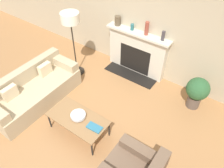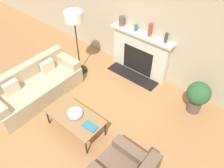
{
  "view_description": "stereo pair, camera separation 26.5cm",
  "coord_description": "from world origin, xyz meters",
  "px_view_note": "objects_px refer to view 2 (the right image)",
  "views": [
    {
      "loc": [
        2.3,
        -1.75,
        3.77
      ],
      "look_at": [
        0.22,
        1.18,
        0.45
      ],
      "focal_mm": 35.0,
      "sensor_mm": 36.0,
      "label": 1
    },
    {
      "loc": [
        2.51,
        -1.58,
        3.77
      ],
      "look_at": [
        0.22,
        1.18,
        0.45
      ],
      "focal_mm": 35.0,
      "sensor_mm": 36.0,
      "label": 2
    }
  ],
  "objects_px": {
    "fireplace": "(140,54)",
    "mantel_vase_center_left": "(136,28)",
    "bowl": "(75,113)",
    "floor_lamp": "(75,23)",
    "coffee_table": "(75,117)",
    "potted_plant": "(198,95)",
    "couch": "(35,87)",
    "mantel_vase_center_right": "(150,30)",
    "mantel_vase_right": "(166,38)",
    "book": "(90,126)",
    "mantel_vase_left": "(122,21)"
  },
  "relations": [
    {
      "from": "mantel_vase_center_left",
      "to": "mantel_vase_right",
      "type": "bearing_deg",
      "value": 0.0
    },
    {
      "from": "mantel_vase_center_left",
      "to": "mantel_vase_center_right",
      "type": "relative_size",
      "value": 0.48
    },
    {
      "from": "book",
      "to": "coffee_table",
      "type": "bearing_deg",
      "value": 176.79
    },
    {
      "from": "couch",
      "to": "mantel_vase_center_right",
      "type": "bearing_deg",
      "value": -33.01
    },
    {
      "from": "couch",
      "to": "potted_plant",
      "type": "xyz_separation_m",
      "value": [
        3.05,
        1.95,
        0.17
      ]
    },
    {
      "from": "bowl",
      "to": "floor_lamp",
      "type": "xyz_separation_m",
      "value": [
        -1.33,
        1.38,
        0.93
      ]
    },
    {
      "from": "mantel_vase_center_right",
      "to": "mantel_vase_right",
      "type": "distance_m",
      "value": 0.42
    },
    {
      "from": "couch",
      "to": "mantel_vase_center_left",
      "type": "height_order",
      "value": "mantel_vase_center_left"
    },
    {
      "from": "potted_plant",
      "to": "fireplace",
      "type": "bearing_deg",
      "value": 168.24
    },
    {
      "from": "mantel_vase_right",
      "to": "potted_plant",
      "type": "height_order",
      "value": "mantel_vase_right"
    },
    {
      "from": "mantel_vase_left",
      "to": "couch",
      "type": "bearing_deg",
      "value": -106.71
    },
    {
      "from": "mantel_vase_center_right",
      "to": "fireplace",
      "type": "bearing_deg",
      "value": -175.8
    },
    {
      "from": "couch",
      "to": "potted_plant",
      "type": "height_order",
      "value": "potted_plant"
    },
    {
      "from": "fireplace",
      "to": "couch",
      "type": "xyz_separation_m",
      "value": [
        -1.31,
        -2.31,
        -0.26
      ]
    },
    {
      "from": "coffee_table",
      "to": "mantel_vase_center_left",
      "type": "bearing_deg",
      "value": 96.93
    },
    {
      "from": "book",
      "to": "mantel_vase_right",
      "type": "xyz_separation_m",
      "value": [
        0.1,
        2.39,
        0.82
      ]
    },
    {
      "from": "fireplace",
      "to": "mantel_vase_center_left",
      "type": "xyz_separation_m",
      "value": [
        -0.19,
        0.01,
        0.66
      ]
    },
    {
      "from": "couch",
      "to": "potted_plant",
      "type": "relative_size",
      "value": 2.72
    },
    {
      "from": "fireplace",
      "to": "floor_lamp",
      "type": "xyz_separation_m",
      "value": [
        -1.23,
        -0.98,
        0.84
      ]
    },
    {
      "from": "couch",
      "to": "mantel_vase_center_left",
      "type": "distance_m",
      "value": 2.74
    },
    {
      "from": "fireplace",
      "to": "bowl",
      "type": "xyz_separation_m",
      "value": [
        0.1,
        -2.36,
        -0.08
      ]
    },
    {
      "from": "couch",
      "to": "coffee_table",
      "type": "height_order",
      "value": "couch"
    },
    {
      "from": "bowl",
      "to": "floor_lamp",
      "type": "relative_size",
      "value": 0.18
    },
    {
      "from": "fireplace",
      "to": "book",
      "type": "relative_size",
      "value": 5.63
    },
    {
      "from": "book",
      "to": "floor_lamp",
      "type": "relative_size",
      "value": 0.18
    },
    {
      "from": "mantel_vase_left",
      "to": "potted_plant",
      "type": "bearing_deg",
      "value": -9.08
    },
    {
      "from": "mantel_vase_center_right",
      "to": "potted_plant",
      "type": "distance_m",
      "value": 1.8
    },
    {
      "from": "bowl",
      "to": "coffee_table",
      "type": "bearing_deg",
      "value": -87.92
    },
    {
      "from": "potted_plant",
      "to": "coffee_table",
      "type": "bearing_deg",
      "value": -128.99
    },
    {
      "from": "fireplace",
      "to": "book",
      "type": "distance_m",
      "value": 2.44
    },
    {
      "from": "couch",
      "to": "bowl",
      "type": "relative_size",
      "value": 7.21
    },
    {
      "from": "fireplace",
      "to": "couch",
      "type": "relative_size",
      "value": 0.8
    },
    {
      "from": "couch",
      "to": "coffee_table",
      "type": "bearing_deg",
      "value": -93.0
    },
    {
      "from": "mantel_vase_center_right",
      "to": "potted_plant",
      "type": "height_order",
      "value": "mantel_vase_center_right"
    },
    {
      "from": "fireplace",
      "to": "coffee_table",
      "type": "relative_size",
      "value": 1.41
    },
    {
      "from": "bowl",
      "to": "mantel_vase_left",
      "type": "xyz_separation_m",
      "value": [
        -0.72,
        2.37,
        0.79
      ]
    },
    {
      "from": "bowl",
      "to": "mantel_vase_center_right",
      "type": "relative_size",
      "value": 0.91
    },
    {
      "from": "floor_lamp",
      "to": "mantel_vase_center_right",
      "type": "distance_m",
      "value": 1.74
    },
    {
      "from": "mantel_vase_center_left",
      "to": "potted_plant",
      "type": "distance_m",
      "value": 2.1
    },
    {
      "from": "coffee_table",
      "to": "potted_plant",
      "type": "bearing_deg",
      "value": 51.01
    },
    {
      "from": "mantel_vase_right",
      "to": "floor_lamp",
      "type": "bearing_deg",
      "value": -151.85
    },
    {
      "from": "floor_lamp",
      "to": "mantel_vase_right",
      "type": "relative_size",
      "value": 7.52
    },
    {
      "from": "book",
      "to": "couch",
      "type": "bearing_deg",
      "value": 173.88
    },
    {
      "from": "fireplace",
      "to": "bowl",
      "type": "height_order",
      "value": "fireplace"
    },
    {
      "from": "couch",
      "to": "bowl",
      "type": "height_order",
      "value": "couch"
    },
    {
      "from": "fireplace",
      "to": "mantel_vase_center_left",
      "type": "distance_m",
      "value": 0.69
    },
    {
      "from": "floor_lamp",
      "to": "mantel_vase_right",
      "type": "xyz_separation_m",
      "value": [
        1.85,
        0.99,
        -0.15
      ]
    },
    {
      "from": "mantel_vase_center_left",
      "to": "potted_plant",
      "type": "xyz_separation_m",
      "value": [
        1.93,
        -0.38,
        -0.76
      ]
    },
    {
      "from": "floor_lamp",
      "to": "mantel_vase_center_left",
      "type": "height_order",
      "value": "floor_lamp"
    },
    {
      "from": "floor_lamp",
      "to": "fireplace",
      "type": "bearing_deg",
      "value": 38.36
    }
  ]
}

